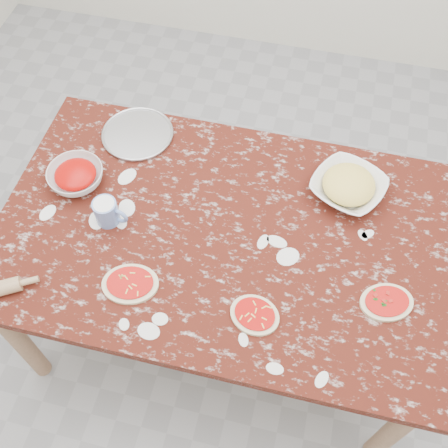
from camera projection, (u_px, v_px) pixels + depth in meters
ground at (224, 318)px, 2.50m from camera, size 4.00×4.00×0.00m
worktable at (224, 244)px, 1.94m from camera, size 1.60×1.00×0.75m
pizza_tray at (138, 134)px, 2.12m from camera, size 0.33×0.33×0.01m
sauce_bowl at (76, 177)px, 1.97m from camera, size 0.26×0.26×0.06m
cheese_bowl at (348, 187)px, 1.94m from camera, size 0.34×0.34×0.06m
flour_mug at (107, 212)px, 1.86m from camera, size 0.13×0.08×0.10m
pizza_left at (130, 284)px, 1.75m from camera, size 0.21×0.18×0.02m
pizza_mid at (255, 315)px, 1.69m from camera, size 0.19×0.17×0.02m
pizza_right at (387, 302)px, 1.72m from camera, size 0.21×0.19×0.02m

